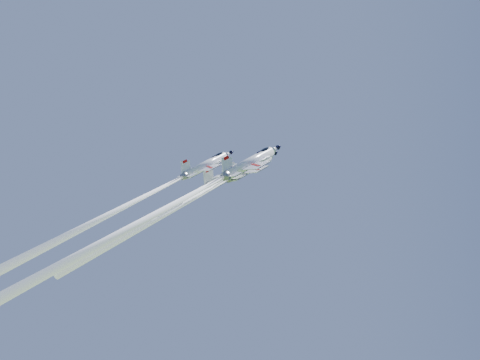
% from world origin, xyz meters
% --- Properties ---
extents(jet_lead, '(27.31, 33.76, 36.80)m').
position_xyz_m(jet_lead, '(-8.47, -7.10, 87.42)').
color(jet_lead, white).
extents(jet_left, '(24.74, 30.12, 32.03)m').
position_xyz_m(jet_left, '(-10.61, -4.88, 87.79)').
color(jet_left, white).
extents(jet_right, '(32.72, 40.87, 45.25)m').
position_xyz_m(jet_right, '(-10.58, -18.53, 83.61)').
color(jet_right, white).
extents(jet_slot, '(24.94, 30.95, 33.94)m').
position_xyz_m(jet_slot, '(-15.41, -16.40, 86.19)').
color(jet_slot, white).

